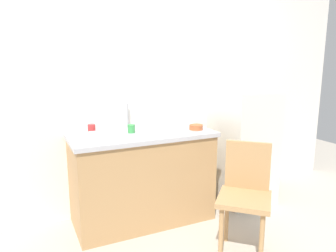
{
  "coord_description": "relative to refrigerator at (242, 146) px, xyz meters",
  "views": [
    {
      "loc": [
        -1.31,
        -2.09,
        1.54
      ],
      "look_at": [
        -0.05,
        0.6,
        0.92
      ],
      "focal_mm": 34.29,
      "sensor_mm": 36.0,
      "label": 1
    }
  ],
  "objects": [
    {
      "name": "cup_green",
      "position": [
        -1.26,
        0.05,
        0.3
      ],
      "size": [
        0.07,
        0.07,
        0.08
      ],
      "primitive_type": "cylinder",
      "color": "green",
      "rests_on": "countertop"
    },
    {
      "name": "countertop",
      "position": [
        -1.17,
        0.01,
        0.25
      ],
      "size": [
        1.33,
        0.64,
        0.04
      ],
      "primitive_type": "cube",
      "color": "#B7B7BC",
      "rests_on": "cabinet_base"
    },
    {
      "name": "dish_tray",
      "position": [
        -1.52,
        -0.06,
        0.29
      ],
      "size": [
        0.28,
        0.2,
        0.05
      ],
      "primitive_type": "cube",
      "color": "white",
      "rests_on": "countertop"
    },
    {
      "name": "chair",
      "position": [
        -0.61,
        -0.83,
        -0.11
      ],
      "size": [
        0.57,
        0.57,
        0.89
      ],
      "rotation": [
        0.0,
        0.0,
        -0.76
      ],
      "color": "tan",
      "rests_on": "ground_plane"
    },
    {
      "name": "ground_plane",
      "position": [
        -0.88,
        -0.64,
        -0.61
      ],
      "size": [
        8.0,
        8.0,
        0.0
      ],
      "primitive_type": "plane",
      "color": "#BCB2A3"
    },
    {
      "name": "cup_red",
      "position": [
        -1.61,
        0.12,
        0.31
      ],
      "size": [
        0.07,
        0.07,
        0.1
      ],
      "primitive_type": "cylinder",
      "color": "red",
      "rests_on": "countertop"
    },
    {
      "name": "faucet",
      "position": [
        -1.23,
        0.26,
        0.39
      ],
      "size": [
        0.02,
        0.02,
        0.25
      ],
      "primitive_type": "cylinder",
      "color": "#B7B7BC",
      "rests_on": "countertop"
    },
    {
      "name": "refrigerator",
      "position": [
        0.0,
        0.0,
        0.0
      ],
      "size": [
        0.54,
        0.62,
        1.22
      ],
      "primitive_type": "cube",
      "color": "silver",
      "rests_on": "ground_plane"
    },
    {
      "name": "back_wall",
      "position": [
        -0.88,
        0.36,
        0.73
      ],
      "size": [
        4.8,
        0.1,
        2.68
      ],
      "primitive_type": "cube",
      "color": "white",
      "rests_on": "ground_plane"
    },
    {
      "name": "cabinet_base",
      "position": [
        -1.17,
        0.01,
        -0.19
      ],
      "size": [
        1.29,
        0.6,
        0.83
      ],
      "primitive_type": "cube",
      "color": "tan",
      "rests_on": "ground_plane"
    },
    {
      "name": "terracotta_bowl",
      "position": [
        -0.65,
        -0.09,
        0.29
      ],
      "size": [
        0.13,
        0.13,
        0.05
      ],
      "primitive_type": "cylinder",
      "color": "#B25B33",
      "rests_on": "countertop"
    }
  ]
}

